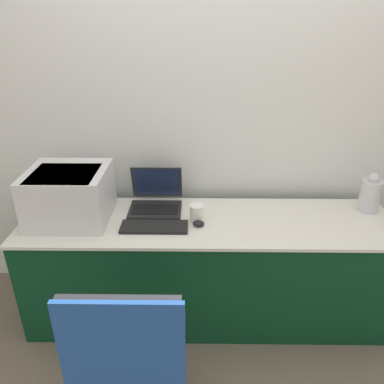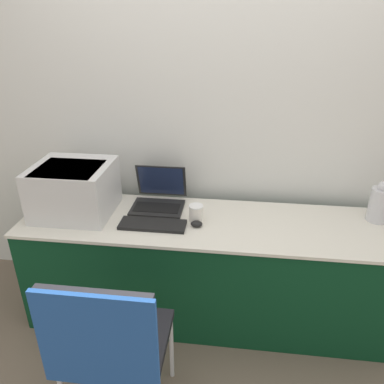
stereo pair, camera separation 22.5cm
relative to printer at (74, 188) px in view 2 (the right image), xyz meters
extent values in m
plane|color=#6B5B4C|center=(0.84, -0.32, -0.89)|extent=(14.00, 14.00, 0.00)
cube|color=silver|center=(0.84, 0.40, 0.41)|extent=(8.00, 0.05, 2.60)
cube|color=#0C381E|center=(0.84, -0.02, -0.54)|extent=(2.29, 0.59, 0.70)
cube|color=silver|center=(0.84, -0.02, -0.18)|extent=(2.31, 0.61, 0.02)
cube|color=silver|center=(0.00, 0.00, -0.01)|extent=(0.47, 0.43, 0.32)
cube|color=black|center=(0.00, -0.04, 0.12)|extent=(0.37, 0.33, 0.06)
cube|color=black|center=(0.50, 0.10, -0.16)|extent=(0.33, 0.24, 0.02)
cube|color=black|center=(0.50, 0.09, -0.15)|extent=(0.29, 0.13, 0.00)
cube|color=black|center=(0.50, 0.26, -0.04)|extent=(0.33, 0.07, 0.24)
cube|color=#192342|center=(0.50, 0.25, -0.04)|extent=(0.30, 0.06, 0.21)
cube|color=black|center=(0.52, -0.12, -0.16)|extent=(0.40, 0.14, 0.02)
cylinder|color=white|center=(0.77, -0.03, -0.12)|extent=(0.08, 0.08, 0.10)
cylinder|color=white|center=(0.77, -0.03, -0.07)|extent=(0.09, 0.09, 0.01)
ellipsoid|color=black|center=(0.78, -0.09, -0.15)|extent=(0.07, 0.05, 0.04)
cylinder|color=silver|center=(1.87, 0.13, -0.07)|extent=(0.13, 0.13, 0.21)
sphere|color=silver|center=(1.87, 0.13, 0.05)|extent=(0.07, 0.07, 0.07)
cube|color=black|center=(0.48, -0.75, -0.44)|extent=(0.48, 0.42, 0.04)
cube|color=black|center=(0.48, -0.94, -0.19)|extent=(0.48, 0.03, 0.44)
cylinder|color=silver|center=(0.26, -0.55, -0.67)|extent=(0.02, 0.02, 0.44)
cylinder|color=silver|center=(0.70, -0.55, -0.67)|extent=(0.02, 0.02, 0.44)
cube|color=#1E478C|center=(0.48, -0.97, -0.22)|extent=(0.50, 0.02, 0.49)
camera|label=1|loc=(0.77, -2.02, 0.98)|focal=35.00mm
camera|label=2|loc=(0.99, -2.01, 0.98)|focal=35.00mm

